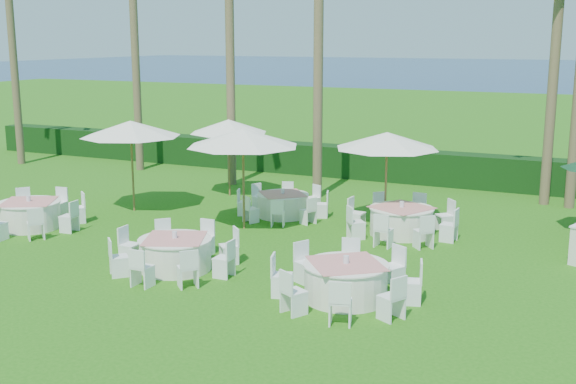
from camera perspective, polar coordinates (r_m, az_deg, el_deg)
name	(u,v)px	position (r m, az deg, el deg)	size (l,w,h in m)	color
ground	(170,260)	(18.02, -9.33, -5.31)	(120.00, 120.00, 0.00)	#1F5D10
hedge	(341,161)	(28.36, 4.19, 2.45)	(34.00, 1.00, 1.20)	black
ocean	(550,74)	(116.75, 19.98, 8.78)	(260.00, 260.00, 0.00)	#082152
banquet_table_a	(30,214)	(21.91, -19.74, -1.64)	(3.10, 3.10, 0.94)	silver
banquet_table_b	(175,253)	(17.17, -8.90, -4.78)	(3.01, 3.01, 0.92)	silver
banquet_table_c	(346,280)	(15.12, 4.59, -6.98)	(3.10, 3.10, 0.95)	silver
banquet_table_e	(283,204)	(21.97, -0.42, -0.98)	(2.74, 2.74, 0.86)	silver
banquet_table_f	(401,220)	(20.14, 8.94, -2.22)	(3.12, 3.12, 0.94)	silver
umbrella_a	(131,129)	(22.83, -12.33, 4.91)	(3.10, 3.10, 2.84)	brown
umbrella_b	(243,138)	(20.18, -3.58, 4.31)	(3.20, 3.20, 2.87)	brown
umbrella_c	(229,126)	(24.62, -4.72, 5.20)	(2.68, 2.68, 2.63)	brown
umbrella_d	(387,140)	(20.72, 7.83, 4.05)	(3.01, 3.01, 2.72)	brown
palm_a	(133,11)	(29.97, -12.12, 13.84)	(4.30, 4.34, 11.80)	brown
palm_b	(230,60)	(26.42, -4.59, 10.39)	(4.40, 4.10, 8.24)	brown
palm_d	(554,66)	(24.53, 20.29, 9.30)	(4.41, 4.07, 8.03)	brown
palm_f	(13,50)	(32.90, -20.92, 10.46)	(4.32, 4.32, 8.78)	brown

